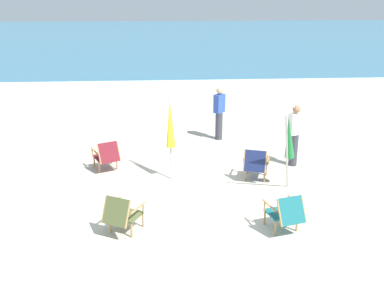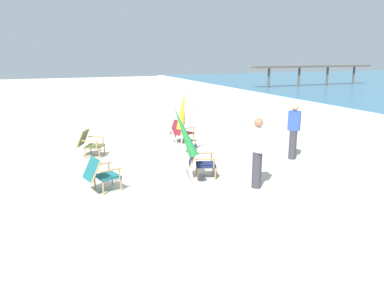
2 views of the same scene
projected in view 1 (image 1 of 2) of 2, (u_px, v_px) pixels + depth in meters
ground_plane at (190, 200)px, 9.99m from camera, size 80.00×80.00×0.00m
sea at (168, 37)px, 41.23m from camera, size 80.00×40.00×0.10m
surf_band at (174, 82)px, 22.13m from camera, size 80.00×1.10×0.06m
beach_chair_back_right at (122, 213)px, 8.49m from camera, size 0.84×0.90×0.80m
beach_chair_mid_center at (256, 164)px, 10.85m from camera, size 0.76×0.82×0.82m
beach_chair_front_right at (286, 212)px, 8.55m from camera, size 0.75×0.87×0.79m
beach_chair_far_center at (107, 155)px, 11.44m from camera, size 0.82×0.90×0.80m
umbrella_furled_yellow at (170, 124)px, 10.70m from camera, size 0.24×0.42×2.11m
umbrella_furled_green at (289, 138)px, 10.00m from camera, size 0.51×0.83×1.99m
person_near_chairs at (295, 135)px, 11.65m from camera, size 0.39×0.30×1.63m
person_by_waterline at (219, 113)px, 13.67m from camera, size 0.38×0.38×1.63m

